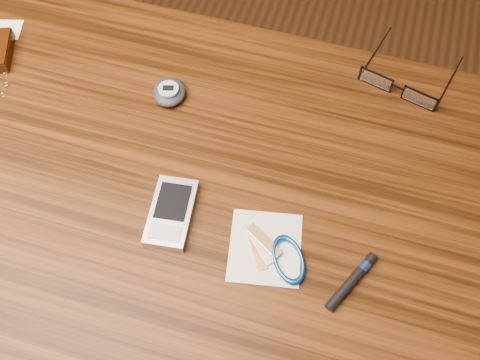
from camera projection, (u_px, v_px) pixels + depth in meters
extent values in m
plane|color=#472814|center=(214.00, 336.00, 1.39)|extent=(3.80, 3.80, 0.00)
cube|color=#3D1E09|center=(193.00, 207.00, 0.76)|extent=(1.00, 0.70, 0.03)
cylinder|color=#4C2814|center=(70.00, 125.00, 1.29)|extent=(0.05, 0.05, 0.71)
cylinder|color=#4C2814|center=(447.00, 222.00, 1.16)|extent=(0.05, 0.05, 0.71)
cube|color=black|center=(376.00, 80.00, 0.83)|extent=(0.05, 0.02, 0.03)
cube|color=white|center=(376.00, 80.00, 0.83)|extent=(0.05, 0.01, 0.02)
cylinder|color=black|center=(375.00, 52.00, 0.88)|extent=(0.04, 0.13, 0.00)
cube|color=black|center=(419.00, 99.00, 0.81)|extent=(0.05, 0.02, 0.03)
cube|color=white|center=(419.00, 99.00, 0.81)|extent=(0.05, 0.01, 0.02)
cylinder|color=black|center=(449.00, 83.00, 0.85)|extent=(0.04, 0.13, 0.00)
cube|color=black|center=(398.00, 87.00, 0.82)|extent=(0.02, 0.01, 0.00)
torus|color=silver|center=(3.00, 95.00, 0.83)|extent=(0.01, 0.00, 0.01)
torus|color=silver|center=(6.00, 84.00, 0.84)|extent=(0.01, 0.01, 0.00)
torus|color=silver|center=(6.00, 75.00, 0.85)|extent=(0.01, 0.01, 0.01)
torus|color=silver|center=(2.00, 66.00, 0.86)|extent=(0.01, 0.01, 0.00)
cube|color=#ABAAAF|center=(171.00, 213.00, 0.73)|extent=(0.07, 0.11, 0.01)
cube|color=black|center=(173.00, 202.00, 0.72)|extent=(0.05, 0.06, 0.00)
cube|color=#ABAEB3|center=(165.00, 232.00, 0.70)|extent=(0.05, 0.03, 0.00)
ellipsoid|color=#22252D|center=(169.00, 92.00, 0.83)|extent=(0.06, 0.07, 0.02)
cylinder|color=#9EA1A6|center=(168.00, 89.00, 0.82)|extent=(0.03, 0.03, 0.00)
cube|color=black|center=(168.00, 88.00, 0.81)|extent=(0.02, 0.01, 0.00)
cube|color=silver|center=(265.00, 247.00, 0.71)|extent=(0.11, 0.12, 0.00)
torus|color=#0F46A3|center=(288.00, 259.00, 0.69)|extent=(0.08, 0.08, 0.01)
cube|color=#A37639|center=(257.00, 250.00, 0.70)|extent=(0.04, 0.06, 0.00)
cube|color=silver|center=(261.00, 245.00, 0.70)|extent=(0.05, 0.05, 0.00)
cube|color=#A18539|center=(264.00, 240.00, 0.71)|extent=(0.06, 0.04, 0.00)
cylinder|color=black|center=(352.00, 281.00, 0.68)|extent=(0.05, 0.09, 0.01)
cylinder|color=#24439A|center=(364.00, 267.00, 0.69)|extent=(0.02, 0.02, 0.01)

